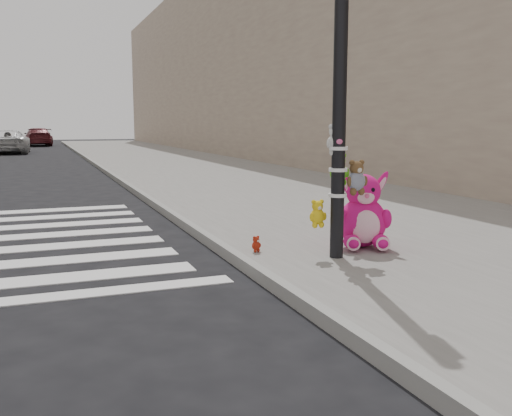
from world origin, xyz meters
name	(u,v)px	position (x,y,z in m)	size (l,w,h in m)	color
ground	(148,356)	(0.00, 0.00, 0.00)	(120.00, 120.00, 0.00)	black
sidewalk_near	(265,186)	(5.00, 10.00, 0.07)	(7.00, 80.00, 0.14)	slate
curb_edge	(136,191)	(1.55, 10.00, 0.07)	(0.12, 80.00, 0.15)	gray
bld_near	(295,50)	(10.50, 20.00, 5.00)	(5.00, 60.00, 10.00)	tan
signal_pole	(340,116)	(2.62, 1.81, 1.81)	(0.68, 0.49, 4.00)	black
pink_bunny	(363,216)	(3.19, 2.17, 0.55)	(0.83, 0.89, 1.01)	#DE127B
red_teddy	(256,244)	(1.80, 2.40, 0.24)	(0.14, 0.10, 0.20)	#A52310
car_white_near	(9,142)	(-2.13, 32.13, 0.67)	(2.22, 4.81, 1.34)	silver
car_maroon_near	(38,137)	(-0.46, 43.19, 0.68)	(1.90, 4.68, 1.36)	#59191F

